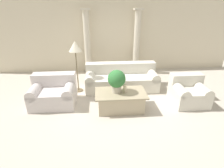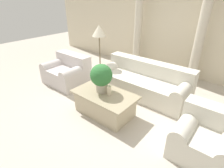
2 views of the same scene
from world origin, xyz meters
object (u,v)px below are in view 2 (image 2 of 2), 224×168
(coffee_table, at_px, (105,103))
(potted_plant, at_px, (101,76))
(sofa_long, at_px, (143,81))
(loveseat, at_px, (67,72))
(floor_lamp, at_px, (99,34))
(armchair, at_px, (206,137))

(coffee_table, height_order, potted_plant, potted_plant)
(sofa_long, xyz_separation_m, loveseat, (-1.98, -0.84, 0.01))
(potted_plant, height_order, floor_lamp, floor_lamp)
(sofa_long, height_order, potted_plant, potted_plant)
(sofa_long, relative_size, loveseat, 1.97)
(coffee_table, relative_size, armchair, 1.47)
(floor_lamp, height_order, armchair, floor_lamp)
(floor_lamp, relative_size, armchair, 1.78)
(coffee_table, bearing_deg, armchair, 5.65)
(coffee_table, distance_m, armchair, 1.93)
(sofa_long, xyz_separation_m, coffee_table, (-0.18, -1.27, -0.08))
(potted_plant, distance_m, armchair, 2.09)
(coffee_table, distance_m, floor_lamp, 2.01)
(potted_plant, bearing_deg, coffee_table, -16.87)
(coffee_table, height_order, armchair, armchair)
(sofa_long, relative_size, floor_lamp, 1.45)
(sofa_long, bearing_deg, floor_lamp, -175.80)
(floor_lamp, bearing_deg, armchair, -17.41)
(loveseat, distance_m, floor_lamp, 1.38)
(sofa_long, xyz_separation_m, floor_lamp, (-1.39, -0.10, 1.02))
(coffee_table, xyz_separation_m, armchair, (1.92, 0.19, 0.08))
(loveseat, xyz_separation_m, potted_plant, (1.69, -0.40, 0.49))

